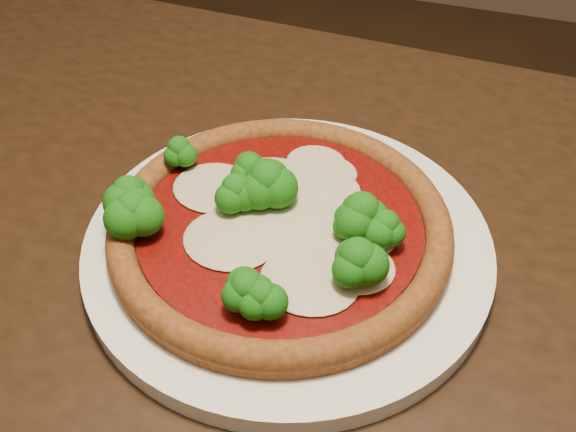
% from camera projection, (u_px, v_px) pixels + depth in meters
% --- Properties ---
extents(dining_table, '(1.29, 0.94, 0.75)m').
position_uv_depth(dining_table, '(302.00, 392.00, 0.54)').
color(dining_table, black).
rests_on(dining_table, floor).
extents(plate, '(0.33, 0.33, 0.02)m').
position_uv_depth(plate, '(288.00, 243.00, 0.53)').
color(plate, white).
rests_on(plate, dining_table).
extents(pizza, '(0.27, 0.27, 0.06)m').
position_uv_depth(pizza, '(277.00, 221.00, 0.51)').
color(pizza, brown).
rests_on(pizza, plate).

